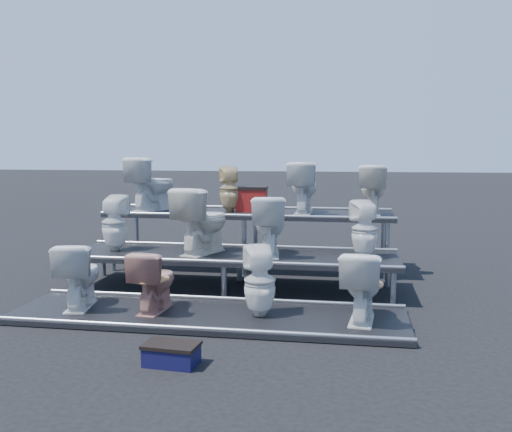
% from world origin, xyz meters
% --- Properties ---
extents(ground, '(80.00, 80.00, 0.00)m').
position_xyz_m(ground, '(0.00, 0.00, 0.00)').
color(ground, black).
rests_on(ground, ground).
extents(tier_front, '(4.20, 1.20, 0.06)m').
position_xyz_m(tier_front, '(0.00, -1.30, 0.03)').
color(tier_front, black).
rests_on(tier_front, ground).
extents(tier_mid, '(4.20, 1.20, 0.46)m').
position_xyz_m(tier_mid, '(0.00, 0.00, 0.23)').
color(tier_mid, black).
rests_on(tier_mid, ground).
extents(tier_back, '(4.20, 1.20, 0.86)m').
position_xyz_m(tier_back, '(0.00, 1.30, 0.43)').
color(tier_back, black).
rests_on(tier_back, ground).
extents(toilet_0, '(0.53, 0.77, 0.72)m').
position_xyz_m(toilet_0, '(-1.44, -1.30, 0.42)').
color(toilet_0, white).
rests_on(toilet_0, tier_front).
extents(toilet_1, '(0.42, 0.68, 0.66)m').
position_xyz_m(toilet_1, '(-0.58, -1.30, 0.39)').
color(toilet_1, tan).
rests_on(toilet_1, tier_front).
extents(toilet_2, '(0.42, 0.43, 0.74)m').
position_xyz_m(toilet_2, '(0.57, -1.30, 0.43)').
color(toilet_2, white).
rests_on(toilet_2, tier_front).
extents(toilet_3, '(0.47, 0.75, 0.73)m').
position_xyz_m(toilet_3, '(1.61, -1.30, 0.42)').
color(toilet_3, white).
rests_on(toilet_3, tier_front).
extents(toilet_4, '(0.33, 0.34, 0.73)m').
position_xyz_m(toilet_4, '(-1.58, 0.00, 0.83)').
color(toilet_4, white).
rests_on(toilet_4, tier_mid).
extents(toilet_5, '(0.71, 0.94, 0.85)m').
position_xyz_m(toilet_5, '(-0.39, 0.00, 0.89)').
color(toilet_5, silver).
rests_on(toilet_5, tier_mid).
extents(toilet_6, '(0.51, 0.79, 0.76)m').
position_xyz_m(toilet_6, '(0.47, 0.00, 0.84)').
color(toilet_6, white).
rests_on(toilet_6, tier_mid).
extents(toilet_7, '(0.42, 0.42, 0.71)m').
position_xyz_m(toilet_7, '(1.66, 0.00, 0.82)').
color(toilet_7, white).
rests_on(toilet_7, tier_mid).
extents(toilet_8, '(0.74, 0.91, 0.81)m').
position_xyz_m(toilet_8, '(-1.52, 1.30, 1.27)').
color(toilet_8, white).
rests_on(toilet_8, tier_back).
extents(toilet_9, '(0.39, 0.40, 0.68)m').
position_xyz_m(toilet_9, '(-0.31, 1.30, 1.20)').
color(toilet_9, tan).
rests_on(toilet_9, tier_back).
extents(toilet_10, '(0.43, 0.74, 0.75)m').
position_xyz_m(toilet_10, '(0.79, 1.30, 1.24)').
color(toilet_10, white).
rests_on(toilet_10, tier_back).
extents(toilet_11, '(0.42, 0.71, 0.71)m').
position_xyz_m(toilet_11, '(1.78, 1.30, 1.22)').
color(toilet_11, silver).
rests_on(toilet_11, tier_back).
extents(red_crate, '(0.47, 0.39, 0.32)m').
position_xyz_m(red_crate, '(0.00, 1.44, 1.02)').
color(red_crate, maroon).
rests_on(red_crate, tier_back).
extents(step_stool, '(0.45, 0.30, 0.16)m').
position_xyz_m(step_stool, '(0.04, -2.62, 0.08)').
color(step_stool, '#0F0E33').
rests_on(step_stool, ground).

